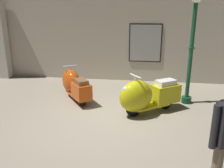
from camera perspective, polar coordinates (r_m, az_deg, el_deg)
ground_plane at (r=5.80m, az=-2.68°, el=-9.21°), size 60.00×60.00×0.00m
showroom_back_wall at (r=8.96m, az=0.72°, el=11.34°), size 18.00×0.63×3.30m
scooter_0 at (r=7.25m, az=-9.08°, el=-0.08°), size 1.31×1.55×0.97m
scooter_1 at (r=6.15m, az=8.00°, el=-2.82°), size 1.72×1.42×1.07m
lamppost at (r=6.86m, az=18.68°, el=10.02°), size 0.32×0.32×3.07m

